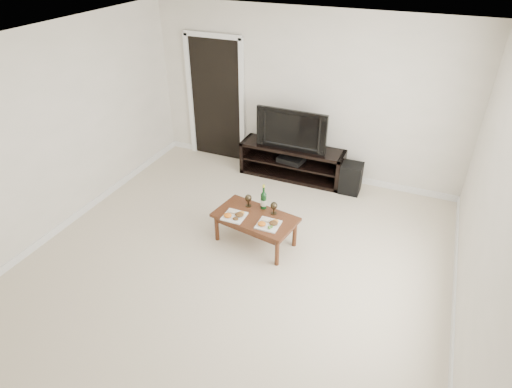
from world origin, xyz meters
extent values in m
plane|color=beige|center=(0.00, 0.00, 0.00)|extent=(5.50, 5.50, 0.00)
cube|color=beige|center=(0.00, 2.77, 1.30)|extent=(5.00, 0.04, 2.60)
cube|color=white|center=(0.00, 0.00, 2.62)|extent=(5.00, 5.50, 0.04)
cube|color=black|center=(-1.55, 2.73, 1.02)|extent=(0.90, 0.02, 2.05)
cube|color=black|center=(-0.08, 2.50, 0.28)|extent=(1.67, 0.45, 0.55)
imported|color=black|center=(-0.08, 2.50, 0.87)|extent=(1.13, 0.15, 0.65)
cube|color=black|center=(-0.09, 2.48, 0.33)|extent=(0.44, 0.36, 0.08)
cube|color=black|center=(0.91, 2.42, 0.23)|extent=(0.32, 0.32, 0.47)
cube|color=#552C17|center=(0.06, 0.66, 0.21)|extent=(1.12, 0.73, 0.42)
cube|color=white|center=(-0.18, 0.54, 0.45)|extent=(0.27, 0.27, 0.07)
cube|color=white|center=(0.28, 0.54, 0.45)|extent=(0.27, 0.27, 0.07)
cylinder|color=black|center=(0.09, 0.87, 0.59)|extent=(0.07, 0.07, 0.35)
camera|label=1|loc=(1.80, -3.42, 3.53)|focal=30.00mm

